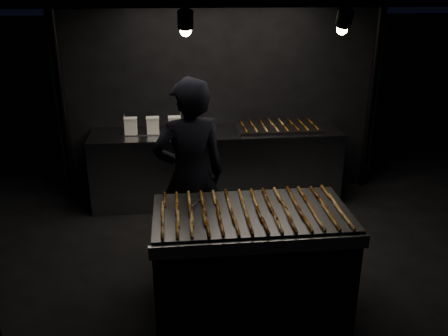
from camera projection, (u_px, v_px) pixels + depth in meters
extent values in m
plane|color=black|center=(236.00, 246.00, 4.93)|extent=(80.00, 80.00, 0.00)
cylinder|color=black|center=(63.00, 102.00, 5.61)|extent=(0.07, 0.07, 2.50)
cylinder|color=black|center=(371.00, 94.00, 5.99)|extent=(0.07, 0.07, 2.50)
cube|color=black|center=(273.00, 3.00, 2.72)|extent=(3.80, 0.05, 0.05)
cube|color=black|center=(222.00, 96.00, 5.87)|extent=(4.00, 0.06, 2.50)
cylinder|color=black|center=(185.00, 19.00, 2.88)|extent=(0.10, 0.13, 0.13)
sphere|color=#FFD899|center=(186.00, 31.00, 2.93)|extent=(0.07, 0.07, 0.07)
cylinder|color=black|center=(345.00, 18.00, 2.98)|extent=(0.10, 0.13, 0.13)
sphere|color=#FFD899|center=(342.00, 29.00, 3.03)|extent=(0.07, 0.07, 0.07)
cube|color=black|center=(250.00, 264.00, 3.86)|extent=(1.53, 0.80, 0.85)
cube|color=gray|center=(261.00, 247.00, 3.32)|extent=(1.57, 0.03, 0.10)
cube|color=#3D3D3F|center=(252.00, 214.00, 3.69)|extent=(1.53, 0.80, 0.05)
cube|color=gray|center=(217.00, 168.00, 5.83)|extent=(3.00, 0.60, 0.86)
cube|color=gray|center=(217.00, 133.00, 5.67)|extent=(3.00, 0.62, 0.04)
cylinder|color=#99999E|center=(124.00, 126.00, 5.47)|extent=(0.01, 0.01, 0.24)
cylinder|color=#99999E|center=(181.00, 124.00, 5.53)|extent=(0.01, 0.01, 0.24)
cylinder|color=#99999E|center=(125.00, 124.00, 5.56)|extent=(0.01, 0.01, 0.24)
cylinder|color=#99999E|center=(181.00, 122.00, 5.62)|extent=(0.01, 0.01, 0.24)
cube|color=#99999E|center=(153.00, 133.00, 5.59)|extent=(0.70, 0.14, 0.01)
cube|color=white|center=(131.00, 126.00, 5.53)|extent=(0.14, 0.10, 0.18)
cube|color=white|center=(130.00, 118.00, 5.49)|extent=(0.15, 0.11, 0.02)
cube|color=white|center=(153.00, 126.00, 5.55)|extent=(0.14, 0.10, 0.18)
cube|color=white|center=(153.00, 118.00, 5.52)|extent=(0.15, 0.11, 0.02)
cube|color=white|center=(175.00, 125.00, 5.58)|extent=(0.14, 0.10, 0.18)
cube|color=white|center=(174.00, 117.00, 5.54)|extent=(0.15, 0.11, 0.02)
cube|color=#3D3D3F|center=(278.00, 128.00, 5.73)|extent=(0.99, 0.55, 0.05)
imported|color=black|center=(190.00, 177.00, 4.29)|extent=(0.75, 0.58, 1.83)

